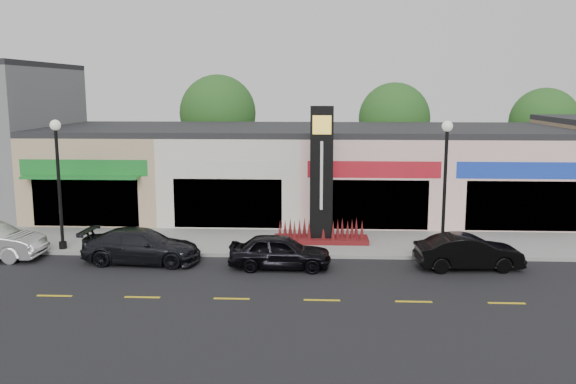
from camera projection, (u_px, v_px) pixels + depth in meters
name	position (u px, v px, depth m)	size (l,w,h in m)	color
ground	(243.00, 272.00, 23.16)	(120.00, 120.00, 0.00)	black
sidewalk	(254.00, 242.00, 27.43)	(52.00, 4.30, 0.15)	gray
curb	(249.00, 255.00, 25.21)	(52.00, 0.20, 0.15)	gray
shop_beige	(117.00, 169.00, 34.44)	(7.00, 10.85, 4.80)	tan
shop_cream	(240.00, 170.00, 34.12)	(7.00, 10.01, 4.80)	beige
shop_pink_w	(366.00, 170.00, 33.79)	(7.00, 10.01, 4.80)	beige
shop_pink_e	(493.00, 171.00, 33.46)	(7.00, 10.01, 4.80)	beige
tree_rear_west	(218.00, 113.00, 41.67)	(5.20, 5.20, 7.83)	#382619
tree_rear_mid	(394.00, 118.00, 41.16)	(4.80, 4.80, 7.29)	#382619
tree_rear_east	(544.00, 123.00, 40.73)	(4.60, 4.60, 6.94)	#382619
lamp_west_near	(58.00, 171.00, 25.41)	(0.44, 0.44, 5.47)	black
lamp_east_near	(445.00, 174.00, 24.66)	(0.44, 0.44, 5.47)	black
pylon_sign	(321.00, 195.00, 26.77)	(4.20, 1.30, 6.00)	#611610
car_dark_sedan	(142.00, 246.00, 24.30)	(4.70, 1.91, 1.36)	black
car_black_sedan	(280.00, 251.00, 23.54)	(3.94, 1.58, 1.34)	black
car_black_conv	(468.00, 252.00, 23.46)	(4.05, 1.41, 1.33)	black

